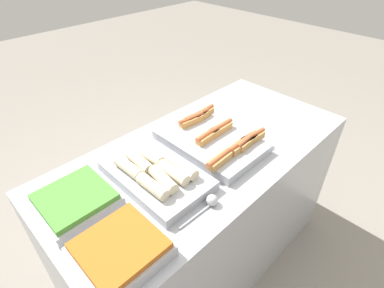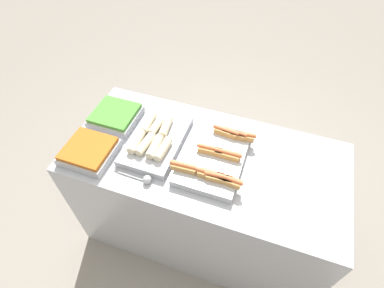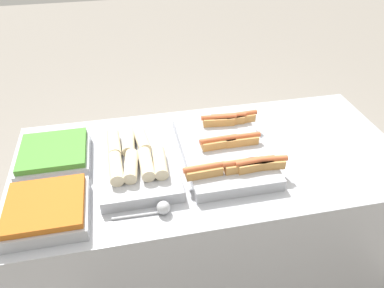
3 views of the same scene
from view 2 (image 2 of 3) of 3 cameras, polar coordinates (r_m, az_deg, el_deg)
ground_plane at (r=2.57m, az=1.82°, el=-15.35°), size 12.00×12.00×0.00m
counter at (r=2.16m, az=2.12°, el=-10.05°), size 1.66×0.79×0.93m
tray_hotdogs at (r=1.73m, az=4.48°, el=-2.25°), size 0.41×0.53×0.10m
tray_wraps at (r=1.82m, az=-6.96°, el=0.91°), size 0.30×0.49×0.10m
tray_side_front at (r=1.85m, az=-19.02°, el=-1.29°), size 0.29×0.28×0.07m
tray_side_back at (r=2.02m, az=-14.37°, el=5.22°), size 0.29×0.28×0.07m
serving_spoon_near at (r=1.67m, az=-8.91°, el=-6.63°), size 0.21×0.05×0.05m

